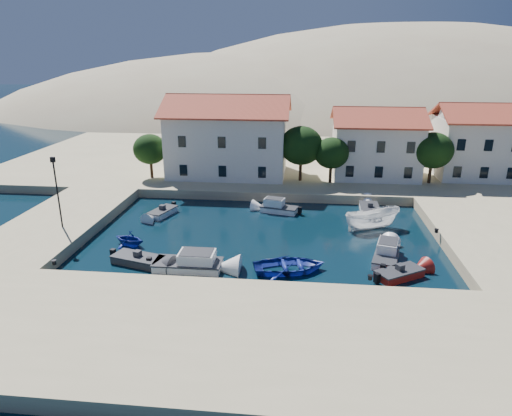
{
  "coord_description": "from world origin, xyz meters",
  "views": [
    {
      "loc": [
        3.23,
        -27.24,
        15.44
      ],
      "look_at": [
        -0.87,
        11.91,
        2.0
      ],
      "focal_mm": 32.0,
      "sensor_mm": 36.0,
      "label": 1
    }
  ],
  "objects_px": {
    "building_left": "(228,134)",
    "building_mid": "(376,141)",
    "lamppost": "(56,186)",
    "cabin_cruiser_east": "(386,255)",
    "rowboat_south": "(289,271)",
    "cabin_cruiser_south": "(188,263)",
    "building_right": "(476,140)",
    "boat_east": "(371,229)"
  },
  "relations": [
    {
      "from": "cabin_cruiser_south",
      "to": "cabin_cruiser_east",
      "type": "relative_size",
      "value": 1.09
    },
    {
      "from": "rowboat_south",
      "to": "cabin_cruiser_east",
      "type": "xyz_separation_m",
      "value": [
        7.48,
        2.62,
        0.48
      ]
    },
    {
      "from": "cabin_cruiser_south",
      "to": "rowboat_south",
      "type": "bearing_deg",
      "value": 3.4
    },
    {
      "from": "building_left",
      "to": "rowboat_south",
      "type": "xyz_separation_m",
      "value": [
        8.51,
        -24.46,
        -5.94
      ]
    },
    {
      "from": "cabin_cruiser_east",
      "to": "boat_east",
      "type": "height_order",
      "value": "cabin_cruiser_east"
    },
    {
      "from": "building_left",
      "to": "lamppost",
      "type": "height_order",
      "value": "building_left"
    },
    {
      "from": "building_mid",
      "to": "cabin_cruiser_east",
      "type": "distance_m",
      "value": 23.41
    },
    {
      "from": "lamppost",
      "to": "boat_east",
      "type": "distance_m",
      "value": 28.11
    },
    {
      "from": "building_left",
      "to": "building_mid",
      "type": "height_order",
      "value": "building_left"
    },
    {
      "from": "lamppost",
      "to": "cabin_cruiser_east",
      "type": "relative_size",
      "value": 1.33
    },
    {
      "from": "rowboat_south",
      "to": "boat_east",
      "type": "distance_m",
      "value": 11.84
    },
    {
      "from": "rowboat_south",
      "to": "boat_east",
      "type": "bearing_deg",
      "value": -51.28
    },
    {
      "from": "building_right",
      "to": "lamppost",
      "type": "bearing_deg",
      "value": -152.07
    },
    {
      "from": "building_left",
      "to": "cabin_cruiser_east",
      "type": "bearing_deg",
      "value": -53.79
    },
    {
      "from": "lamppost",
      "to": "rowboat_south",
      "type": "relative_size",
      "value": 1.16
    },
    {
      "from": "cabin_cruiser_south",
      "to": "cabin_cruiser_east",
      "type": "distance_m",
      "value": 15.39
    },
    {
      "from": "building_mid",
      "to": "lamppost",
      "type": "xyz_separation_m",
      "value": [
        -29.5,
        -21.0,
        -0.47
      ]
    },
    {
      "from": "cabin_cruiser_east",
      "to": "building_mid",
      "type": "bearing_deg",
      "value": 9.98
    },
    {
      "from": "building_left",
      "to": "building_right",
      "type": "relative_size",
      "value": 1.56
    },
    {
      "from": "building_right",
      "to": "rowboat_south",
      "type": "height_order",
      "value": "building_right"
    },
    {
      "from": "building_mid",
      "to": "boat_east",
      "type": "distance_m",
      "value": 17.07
    },
    {
      "from": "lamppost",
      "to": "boat_east",
      "type": "relative_size",
      "value": 1.14
    },
    {
      "from": "cabin_cruiser_east",
      "to": "building_right",
      "type": "bearing_deg",
      "value": -15.44
    },
    {
      "from": "building_left",
      "to": "cabin_cruiser_south",
      "type": "distance_m",
      "value": 25.53
    },
    {
      "from": "building_left",
      "to": "rowboat_south",
      "type": "relative_size",
      "value": 2.74
    },
    {
      "from": "building_right",
      "to": "lamppost",
      "type": "xyz_separation_m",
      "value": [
        -41.5,
        -22.0,
        -0.72
      ]
    },
    {
      "from": "cabin_cruiser_south",
      "to": "building_mid",
      "type": "bearing_deg",
      "value": 56.54
    },
    {
      "from": "building_right",
      "to": "cabin_cruiser_south",
      "type": "height_order",
      "value": "building_right"
    },
    {
      "from": "building_right",
      "to": "boat_east",
      "type": "relative_size",
      "value": 1.73
    },
    {
      "from": "building_left",
      "to": "building_right",
      "type": "bearing_deg",
      "value": 3.81
    },
    {
      "from": "building_left",
      "to": "building_right",
      "type": "height_order",
      "value": "building_left"
    },
    {
      "from": "cabin_cruiser_south",
      "to": "boat_east",
      "type": "bearing_deg",
      "value": 33.4
    },
    {
      "from": "rowboat_south",
      "to": "cabin_cruiser_east",
      "type": "height_order",
      "value": "cabin_cruiser_east"
    },
    {
      "from": "building_left",
      "to": "cabin_cruiser_east",
      "type": "relative_size",
      "value": 3.15
    },
    {
      "from": "building_right",
      "to": "rowboat_south",
      "type": "xyz_separation_m",
      "value": [
        -21.49,
        -26.46,
        -5.47
      ]
    },
    {
      "from": "lamppost",
      "to": "cabin_cruiser_east",
      "type": "height_order",
      "value": "lamppost"
    },
    {
      "from": "cabin_cruiser_south",
      "to": "cabin_cruiser_east",
      "type": "xyz_separation_m",
      "value": [
        15.08,
        3.08,
        0.0
      ]
    },
    {
      "from": "building_left",
      "to": "building_mid",
      "type": "xyz_separation_m",
      "value": [
        18.0,
        1.0,
        -0.71
      ]
    },
    {
      "from": "lamppost",
      "to": "cabin_cruiser_east",
      "type": "bearing_deg",
      "value": -3.83
    },
    {
      "from": "lamppost",
      "to": "boat_east",
      "type": "xyz_separation_m",
      "value": [
        27.27,
        4.9,
        -4.75
      ]
    },
    {
      "from": "building_right",
      "to": "lamppost",
      "type": "height_order",
      "value": "building_right"
    },
    {
      "from": "rowboat_south",
      "to": "cabin_cruiser_east",
      "type": "relative_size",
      "value": 1.15
    }
  ]
}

